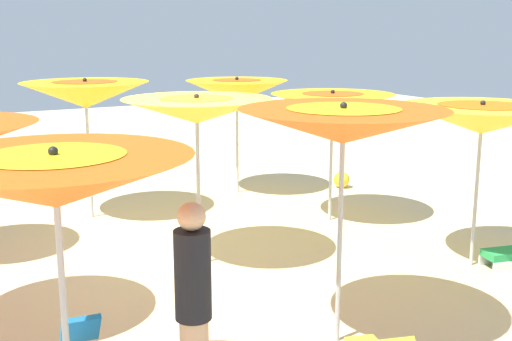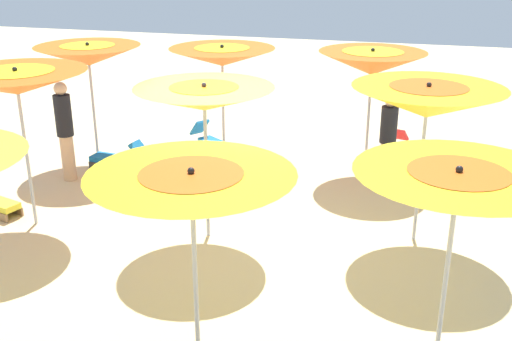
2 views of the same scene
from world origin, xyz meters
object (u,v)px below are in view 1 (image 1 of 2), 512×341
Objects in this scene: beach_umbrella_0 at (237,91)px; beach_umbrella_1 at (86,94)px; beach_umbrella_8 at (55,181)px; beachgoer_1 at (193,305)px; beach_umbrella_6 at (482,119)px; beach_ball at (342,180)px; beach_umbrella_4 at (197,111)px; beach_umbrella_7 at (343,126)px; beach_umbrella_3 at (332,103)px.

beach_umbrella_1 is (2.97, 0.30, 0.10)m from beach_umbrella_0.
beach_umbrella_8 reaches higher than beachgoer_1.
beach_ball is at bearing -103.87° from beach_umbrella_6.
beach_umbrella_7 is (-0.32, 2.75, 0.13)m from beach_umbrella_4.
beach_umbrella_8 is at bearing 73.54° from beach_umbrella_1.
beach_umbrella_1 is 1.08× the size of beach_umbrella_3.
beach_ball is (-6.83, -5.80, -1.95)m from beach_umbrella_8.
beach_umbrella_3 reaches higher than beach_ball.
beachgoer_1 is at bearing 14.55° from beach_umbrella_7.
beach_umbrella_3 is at bearing 48.63° from beach_ball.
beach_umbrella_4 is at bearing 31.05° from beach_ball.
beach_umbrella_4 reaches higher than beachgoer_1.
beach_umbrella_7 is 2.26m from beachgoer_1.
beach_umbrella_7 is at bearing 35.21° from beachgoer_1.
beach_umbrella_4 is at bearing 55.09° from beach_umbrella_0.
beach_umbrella_3 is (-0.49, 2.43, -0.03)m from beach_umbrella_0.
beach_umbrella_7 is at bearing 96.63° from beach_umbrella_4.
beach_umbrella_0 is 1.01× the size of beach_umbrella_6.
beach_umbrella_3 is 4.38m from beach_umbrella_7.
beach_umbrella_6 is at bearing 150.21° from beach_umbrella_4.
beach_umbrella_8 is 1.54m from beachgoer_1.
beach_umbrella_1 reaches higher than beach_umbrella_6.
beach_umbrella_1 reaches higher than beach_umbrella_0.
beach_umbrella_8 is (1.83, 6.19, 0.01)m from beach_umbrella_1.
beach_umbrella_4 is at bearing -128.07° from beach_umbrella_8.
beachgoer_1 is at bearing 45.05° from beach_ball.
beach_umbrella_3 is at bearing -142.53° from beach_umbrella_8.
beachgoer_1 is (4.27, 4.08, -1.01)m from beach_umbrella_3.
beach_umbrella_6 is (-0.93, 5.14, 0.01)m from beach_umbrella_0.
beach_umbrella_6 reaches higher than beachgoer_1.
beach_umbrella_6 is 1.23× the size of beachgoer_1.
beach_umbrella_0 is 2.82m from beach_ball.
beach_umbrella_4 is 2.77m from beach_umbrella_7.
beach_umbrella_7 is at bearing 17.17° from beach_umbrella_6.
beach_umbrella_8 is 1.29× the size of beachgoer_1.
beachgoer_1 reaches higher than beach_ball.
beach_umbrella_1 is 4.07m from beach_umbrella_3.
beach_umbrella_3 reaches higher than beachgoer_1.
beach_umbrella_3 is 2.94m from beach_ball.
beach_umbrella_0 is 5.22m from beach_umbrella_6.
beach_umbrella_1 is 1.30× the size of beachgoer_1.
beach_umbrella_8 reaches higher than beach_umbrella_6.
beach_umbrella_7 reaches higher than beach_umbrella_3.
beach_umbrella_6 is (-0.44, 2.71, 0.04)m from beach_umbrella_3.
beach_umbrella_1 reaches higher than beach_umbrella_8.
beachgoer_1 is (4.71, 1.37, -1.04)m from beach_umbrella_6.
beach_umbrella_4 is at bearing -83.37° from beach_umbrella_7.
beach_umbrella_8 is 7.17× the size of beach_ball.
beach_umbrella_4 is 3.72m from beach_umbrella_6.
beach_umbrella_0 is at bearing -174.18° from beach_umbrella_1.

